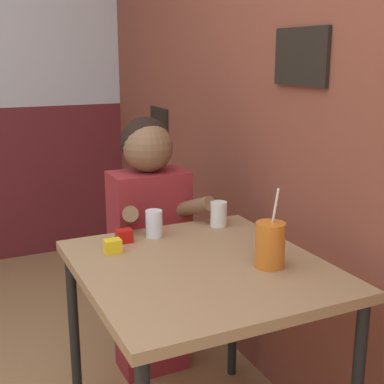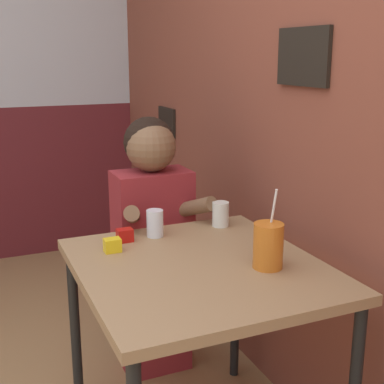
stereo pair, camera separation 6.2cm
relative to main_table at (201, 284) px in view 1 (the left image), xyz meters
The scene contains 8 objects.
brick_wall_right 1.32m from the main_table, 62.80° to the left, with size 0.08×4.73×2.70m.
main_table is the anchor object (origin of this frame).
person_seated 0.62m from the main_table, 85.66° to the left, with size 0.42×0.42×1.20m.
cocktail_pitcher 0.28m from the main_table, 31.48° to the right, with size 0.10×0.10×0.27m.
glass_near_pitcher 0.36m from the main_table, 97.36° to the left, with size 0.07×0.07×0.11m.
glass_center 0.44m from the main_table, 53.75° to the left, with size 0.07×0.07×0.10m.
condiment_ketchup 0.37m from the main_table, 118.05° to the left, with size 0.06×0.04×0.05m.
condiment_mustard 0.35m from the main_table, 136.45° to the left, with size 0.06×0.04×0.05m.
Camera 1 is at (0.10, -1.18, 1.47)m, focal length 50.00 mm.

